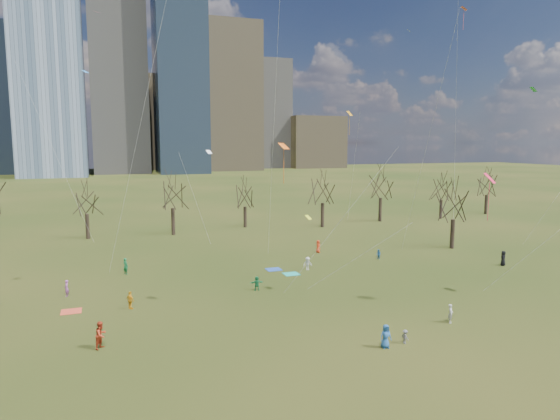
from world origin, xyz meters
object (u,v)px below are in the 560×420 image
object	(u,v)px
blanket_crimson	(71,311)
person_1	(451,314)
person_0	(386,336)
blanket_teal	(291,274)
person_2	(101,335)
person_4	(130,300)
blanket_navy	(274,269)

from	to	relation	value
blanket_crimson	person_1	xyz separation A→B (m)	(27.52, -12.54, 0.72)
person_0	person_1	world-z (taller)	person_0
person_1	blanket_teal	bearing A→B (deg)	58.39
person_2	person_4	world-z (taller)	person_2
blanket_teal	blanket_navy	size ratio (longest dim) A/B	1.00
blanket_teal	blanket_navy	world-z (taller)	same
blanket_teal	person_1	world-z (taller)	person_1
person_1	person_4	distance (m)	25.65
person_0	person_2	bearing A→B (deg)	165.08
person_1	person_4	world-z (taller)	person_4
blanket_navy	person_4	distance (m)	17.53
blanket_crimson	person_0	bearing A→B (deg)	-36.38
blanket_navy	person_1	xyz separation A→B (m)	(7.51, -19.87, 0.72)
blanket_navy	blanket_crimson	distance (m)	21.32
blanket_navy	person_2	world-z (taller)	person_2
blanket_crimson	blanket_teal	bearing A→B (deg)	13.12
blanket_navy	blanket_crimson	bearing A→B (deg)	-159.87
person_2	person_0	bearing A→B (deg)	-70.49
person_0	person_2	distance (m)	19.08
blanket_teal	person_2	size ratio (longest dim) A/B	0.85
blanket_crimson	person_1	size ratio (longest dim) A/B	1.08
blanket_teal	person_1	bearing A→B (deg)	-69.95
person_4	person_1	bearing A→B (deg)	-151.54
person_0	person_4	xyz separation A→B (m)	(-15.72, 13.98, -0.06)
blanket_teal	blanket_crimson	xyz separation A→B (m)	(-21.15, -4.93, 0.00)
person_4	person_2	bearing A→B (deg)	128.62
blanket_teal	person_4	bearing A→B (deg)	-160.30
blanket_teal	blanket_crimson	bearing A→B (deg)	-166.88
blanket_teal	person_4	xyz separation A→B (m)	(-16.53, -5.92, 0.74)
blanket_crimson	person_2	xyz separation A→B (m)	(2.34, -8.64, 0.92)
blanket_navy	blanket_crimson	size ratio (longest dim) A/B	1.00
person_0	person_1	size ratio (longest dim) A/B	1.10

